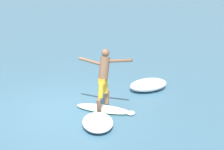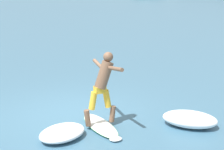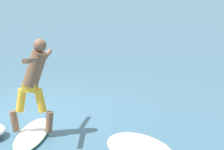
{
  "view_description": "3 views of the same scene",
  "coord_description": "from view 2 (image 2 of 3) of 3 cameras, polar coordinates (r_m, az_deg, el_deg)",
  "views": [
    {
      "loc": [
        -0.11,
        -10.37,
        4.86
      ],
      "look_at": [
        1.62,
        0.58,
        0.79
      ],
      "focal_mm": 60.0,
      "sensor_mm": 36.0,
      "label": 1
    },
    {
      "loc": [
        6.49,
        -6.95,
        3.58
      ],
      "look_at": [
        0.98,
        0.53,
        1.11
      ],
      "focal_mm": 60.0,
      "sensor_mm": 36.0,
      "label": 2
    },
    {
      "loc": [
        7.82,
        -1.72,
        2.77
      ],
      "look_at": [
        0.87,
        1.54,
        0.93
      ],
      "focal_mm": 60.0,
      "sensor_mm": 36.0,
      "label": 3
    }
  ],
  "objects": [
    {
      "name": "ground_plane",
      "position": [
        10.16,
        -6.27,
        -5.81
      ],
      "size": [
        200.0,
        200.0,
        0.0
      ],
      "primitive_type": "plane",
      "color": "#3D6882"
    },
    {
      "name": "wave_foam_at_nose",
      "position": [
        8.63,
        -7.6,
        -8.72
      ],
      "size": [
        0.88,
        1.19,
        0.27
      ],
      "color": "white",
      "rests_on": "ground"
    },
    {
      "name": "wave_foam_at_tail",
      "position": [
        9.39,
        11.76,
        -6.6
      ],
      "size": [
        1.51,
        1.14,
        0.37
      ],
      "color": "white",
      "rests_on": "ground"
    },
    {
      "name": "surfer",
      "position": [
        8.87,
        -1.33,
        -1.1
      ],
      "size": [
        1.49,
        1.01,
        1.77
      ],
      "color": "brown",
      "rests_on": "surfboard"
    },
    {
      "name": "surfboard",
      "position": [
        9.17,
        -1.73,
        -7.75
      ],
      "size": [
        1.82,
        1.29,
        0.22
      ],
      "color": "white",
      "rests_on": "ground"
    }
  ]
}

